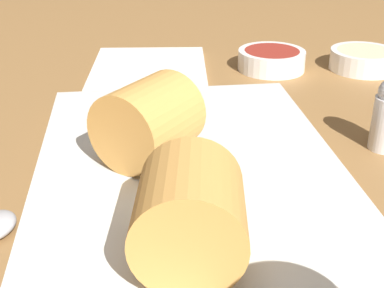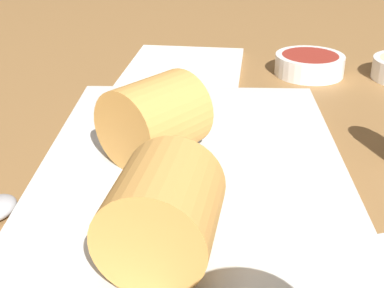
% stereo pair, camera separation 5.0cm
% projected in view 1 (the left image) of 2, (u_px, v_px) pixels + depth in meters
% --- Properties ---
extents(table_surface, '(1.80, 1.40, 0.02)m').
position_uv_depth(table_surface, '(150.00, 181.00, 0.42)').
color(table_surface, olive).
rests_on(table_surface, ground).
extents(serving_plate, '(0.35, 0.22, 0.01)m').
position_uv_depth(serving_plate, '(192.00, 183.00, 0.38)').
color(serving_plate, silver).
rests_on(serving_plate, table_surface).
extents(roll_front_left, '(0.09, 0.09, 0.06)m').
position_uv_depth(roll_front_left, '(150.00, 119.00, 0.39)').
color(roll_front_left, '#D19347').
rests_on(roll_front_left, serving_plate).
extents(roll_front_right, '(0.08, 0.07, 0.06)m').
position_uv_depth(roll_front_right, '(190.00, 209.00, 0.28)').
color(roll_front_right, '#D19347').
rests_on(roll_front_right, serving_plate).
extents(dipping_bowl_near, '(0.08, 0.08, 0.02)m').
position_uv_depth(dipping_bowl_near, '(271.00, 59.00, 0.62)').
color(dipping_bowl_near, white).
rests_on(dipping_bowl_near, table_surface).
extents(dipping_bowl_far, '(0.08, 0.08, 0.02)m').
position_uv_depth(dipping_bowl_far, '(364.00, 59.00, 0.62)').
color(dipping_bowl_far, white).
rests_on(dipping_bowl_far, table_surface).
extents(napkin, '(0.16, 0.14, 0.01)m').
position_uv_depth(napkin, '(149.00, 69.00, 0.62)').
color(napkin, silver).
rests_on(napkin, table_surface).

